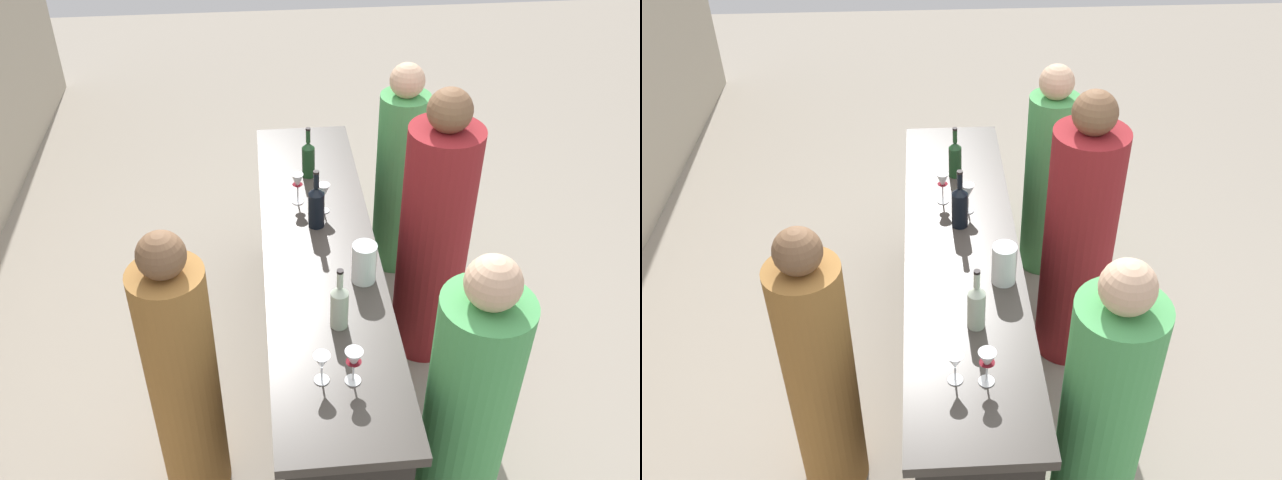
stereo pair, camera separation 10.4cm
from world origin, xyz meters
TOP-DOWN VIEW (x-y plane):
  - ground_plane at (0.00, 0.00)m, footprint 12.00×12.00m
  - bar_counter at (0.00, 0.00)m, footprint 2.44×0.55m
  - wine_bottle_leftmost_clear_pale at (-0.53, -0.03)m, footprint 0.08×0.08m
  - wine_bottle_second_left_near_black at (0.19, -0.00)m, footprint 0.08×0.08m
  - wine_bottle_center_olive_green at (0.66, 0.00)m, footprint 0.07×0.07m
  - wine_glass_near_left at (0.31, -0.05)m, footprint 0.07×0.07m
  - wine_glass_near_center at (-0.84, -0.05)m, footprint 0.07×0.07m
  - wine_glass_near_right at (-0.83, 0.07)m, footprint 0.07×0.07m
  - wine_glass_far_left at (0.41, 0.08)m, footprint 0.06×0.06m
  - water_pitcher at (-0.25, -0.17)m, footprint 0.11×0.11m
  - person_left_guest at (0.99, -0.60)m, footprint 0.33×0.33m
  - person_center_guest at (0.22, -0.63)m, footprint 0.47×0.47m
  - person_right_guest at (-0.83, -0.54)m, footprint 0.46×0.46m
  - person_server_behind at (-0.58, 0.65)m, footprint 0.32×0.32m

SIDE VIEW (x-z plane):
  - ground_plane at x=0.00m, z-range 0.00..0.00m
  - bar_counter at x=0.00m, z-range 0.00..0.92m
  - person_left_guest at x=0.99m, z-range -0.05..1.37m
  - person_right_guest at x=-0.83m, z-range -0.06..1.41m
  - person_server_behind at x=-0.58m, z-range -0.05..1.43m
  - person_center_guest at x=0.22m, z-range -0.06..1.56m
  - water_pitcher at x=-0.25m, z-range 0.92..1.11m
  - wine_glass_near_right at x=-0.83m, z-range 0.95..1.09m
  - wine_glass_near_center at x=-0.84m, z-range 0.95..1.11m
  - wine_bottle_center_olive_green at x=0.66m, z-range 0.88..1.18m
  - wine_bottle_leftmost_clear_pale at x=-0.53m, z-range 0.88..1.18m
  - wine_glass_near_left at x=0.31m, z-range 0.95..1.11m
  - wine_glass_far_left at x=0.41m, z-range 0.95..1.12m
  - wine_bottle_second_left_near_black at x=0.19m, z-range 0.88..1.20m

